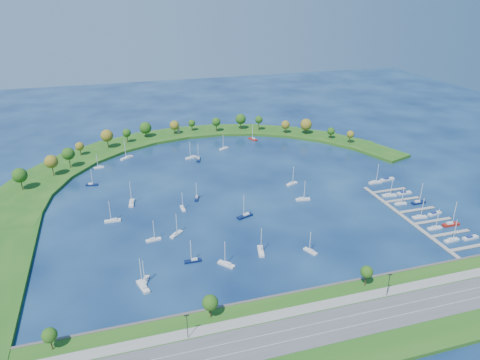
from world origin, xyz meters
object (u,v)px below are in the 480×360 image
object	(u,v)px
moored_boat_8	(303,199)
docked_boat_0	(452,240)
moored_boat_2	(113,220)
moored_boat_20	(127,157)
harbor_tower	(178,130)
moored_boat_1	(143,286)
docked_boat_1	(470,238)
docked_boat_11	(387,179)
docked_boat_10	(375,182)
moored_boat_19	(92,184)
moored_boat_10	(261,250)
moored_boat_21	(310,251)
moored_boat_11	(226,264)
moored_boat_15	(99,167)
moored_boat_3	(253,139)
moored_boat_4	(176,234)
dock_system	(417,216)
moored_boat_18	(191,157)
moored_boat_14	(193,260)
docked_boat_6	(401,203)
moored_boat_13	(198,159)
docked_boat_2	(435,227)
docked_boat_8	(389,195)
moored_boat_17	(132,203)
moored_boat_0	(183,208)
docked_boat_4	(420,217)
moored_boat_6	(197,198)
moored_boat_12	(245,215)
docked_boat_5	(435,213)
moored_boat_7	(292,183)
moored_boat_5	(224,148)
docked_boat_3	(451,224)
moored_boat_16	(153,239)

from	to	relation	value
moored_boat_8	docked_boat_0	world-z (taller)	moored_boat_8
moored_boat_2	moored_boat_20	bearing A→B (deg)	-96.57
harbor_tower	moored_boat_1	xyz separation A→B (m)	(-47.26, -195.97, -3.47)
docked_boat_1	docked_boat_11	world-z (taller)	docked_boat_11
moored_boat_8	docked_boat_10	world-z (taller)	docked_boat_10
moored_boat_19	docked_boat_0	world-z (taller)	docked_boat_0
moored_boat_10	moored_boat_21	distance (m)	23.28
moored_boat_11	moored_boat_15	world-z (taller)	moored_boat_11
moored_boat_3	moored_boat_15	bearing A→B (deg)	77.22
moored_boat_4	moored_boat_15	bearing A→B (deg)	66.93
moored_boat_3	moored_boat_20	bearing A→B (deg)	72.66
dock_system	moored_boat_18	bearing A→B (deg)	129.52
moored_boat_14	docked_boat_6	bearing A→B (deg)	-168.93
moored_boat_11	docked_boat_0	world-z (taller)	moored_boat_11
moored_boat_13	docked_boat_2	distance (m)	161.75
moored_boat_20	docked_boat_8	distance (m)	180.63
harbor_tower	moored_boat_4	xyz separation A→B (m)	(-27.41, -158.27, -3.53)
moored_boat_15	moored_boat_19	xyz separation A→B (m)	(-4.49, -28.32, 0.02)
moored_boat_17	moored_boat_3	bearing A→B (deg)	-40.79
moored_boat_11	moored_boat_14	distance (m)	15.54
dock_system	moored_boat_3	xyz separation A→B (m)	(-44.67, 148.13, 0.57)
moored_boat_8	moored_boat_0	bearing A→B (deg)	-179.86
docked_boat_4	moored_boat_14	bearing A→B (deg)	-172.01
moored_boat_3	docked_boat_8	xyz separation A→B (m)	(44.89, -121.59, 0.00)
moored_boat_2	moored_boat_8	bearing A→B (deg)	178.51
moored_boat_15	moored_boat_4	bearing A→B (deg)	106.04
moored_boat_6	moored_boat_11	distance (m)	69.44
dock_system	moored_boat_12	xyz separation A→B (m)	(-89.25, 26.73, 0.60)
moored_boat_17	docked_boat_11	xyz separation A→B (m)	(159.33, -12.81, -0.24)
docked_boat_0	docked_boat_5	xyz separation A→B (m)	(10.46, 25.42, -0.27)
docked_boat_6	moored_boat_12	bearing A→B (deg)	177.58
moored_boat_3	moored_boat_13	xyz separation A→B (m)	(-51.50, -31.68, 0.01)
moored_boat_7	docked_boat_11	size ratio (longest dim) A/B	1.20
moored_boat_5	docked_boat_11	size ratio (longest dim) A/B	1.17
moored_boat_3	moored_boat_6	world-z (taller)	moored_boat_3
moored_boat_0	moored_boat_17	bearing A→B (deg)	-120.32
moored_boat_0	docked_boat_8	distance (m)	121.60
harbor_tower	moored_boat_3	bearing A→B (deg)	-27.22
moored_boat_4	docked_boat_3	size ratio (longest dim) A/B	0.86
docked_boat_5	docked_boat_3	bearing A→B (deg)	-99.70
moored_boat_18	moored_boat_21	world-z (taller)	moored_boat_18
docked_boat_8	moored_boat_0	bearing A→B (deg)	179.21
moored_boat_16	moored_boat_17	bearing A→B (deg)	91.61
moored_boat_12	moored_boat_10	bearing A→B (deg)	66.33
dock_system	moored_boat_0	bearing A→B (deg)	159.29
moored_boat_3	moored_boat_10	size ratio (longest dim) A/B	0.93
moored_boat_1	docked_boat_4	distance (m)	148.95
moored_boat_4	moored_boat_18	world-z (taller)	moored_boat_18
moored_boat_5	moored_boat_10	distance (m)	142.93
moored_boat_0	docked_boat_0	distance (m)	139.59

